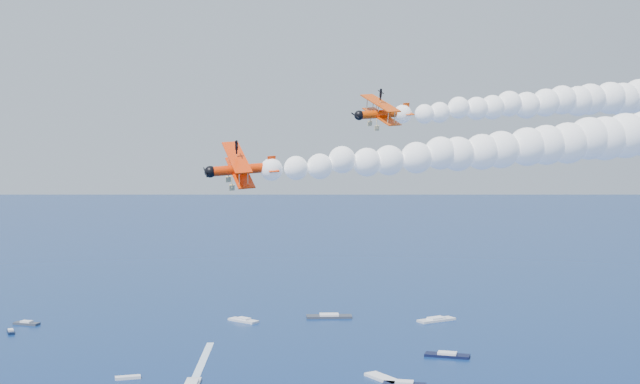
{
  "coord_description": "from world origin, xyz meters",
  "views": [
    {
      "loc": [
        5.99,
        -84.15,
        55.45
      ],
      "look_at": [
        -0.63,
        8.26,
        50.59
      ],
      "focal_mm": 46.24,
      "sensor_mm": 36.0,
      "label": 1
    }
  ],
  "objects": [
    {
      "name": "smoke_trail_trail",
      "position": [
        15.96,
        6.18,
        55.26
      ],
      "size": [
        51.03,
        34.09,
        9.11
      ],
      "primitive_type": null,
      "rotation": [
        0.0,
        0.0,
        3.47
      ],
      "color": "white"
    },
    {
      "name": "biplane_lead",
      "position": [
        6.51,
        18.52,
        59.79
      ],
      "size": [
        10.6,
        11.82,
        7.84
      ],
      "primitive_type": null,
      "rotation": [
        -0.31,
        0.07,
        3.57
      ],
      "color": "#D93E04"
    },
    {
      "name": "smoke_trail_lead",
      "position": [
        29.31,
        29.01,
        61.66
      ],
      "size": [
        51.32,
        40.7,
        9.11
      ],
      "primitive_type": null,
      "rotation": [
        0.0,
        0.0,
        3.57
      ],
      "color": "white"
    },
    {
      "name": "biplane_trail",
      "position": [
        -7.77,
        -2.0,
        53.39
      ],
      "size": [
        9.9,
        11.37,
        8.12
      ],
      "primitive_type": null,
      "rotation": [
        -0.38,
        0.07,
        3.47
      ],
      "color": "#EC3104"
    },
    {
      "name": "spectator_boats",
      "position": [
        6.53,
        114.58,
        0.35
      ],
      "size": [
        234.69,
        156.3,
        0.7
      ],
      "color": "black",
      "rests_on": "ground"
    }
  ]
}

